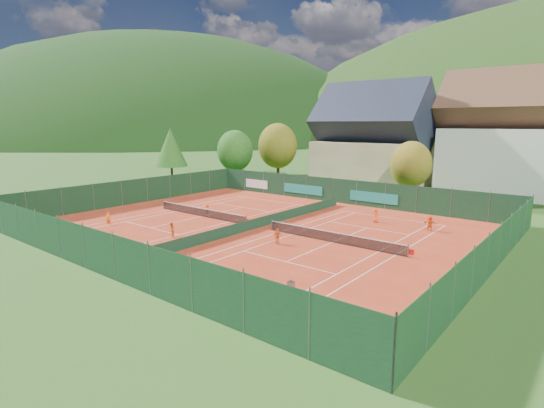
{
  "coord_description": "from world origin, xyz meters",
  "views": [
    {
      "loc": [
        25.26,
        -29.57,
        9.69
      ],
      "look_at": [
        0.0,
        2.0,
        2.0
      ],
      "focal_mm": 28.0,
      "sensor_mm": 36.0,
      "label": 1
    }
  ],
  "objects_px": {
    "chalet": "(373,144)",
    "player_left_near": "(108,219)",
    "player_left_far": "(207,210)",
    "player_right_far_b": "(430,224)",
    "player_left_mid": "(171,230)",
    "hotel_block_a": "(525,141)",
    "ball_hopper": "(291,284)",
    "player_right_far_a": "(376,216)",
    "player_right_near": "(277,236)"
  },
  "relations": [
    {
      "from": "player_left_far",
      "to": "chalet",
      "type": "bearing_deg",
      "value": -80.71
    },
    {
      "from": "ball_hopper",
      "to": "player_left_near",
      "type": "height_order",
      "value": "player_left_near"
    },
    {
      "from": "chalet",
      "to": "player_right_far_b",
      "type": "relative_size",
      "value": 11.65
    },
    {
      "from": "player_right_far_a",
      "to": "player_right_far_b",
      "type": "xyz_separation_m",
      "value": [
        5.35,
        -0.05,
        -0.0
      ]
    },
    {
      "from": "ball_hopper",
      "to": "player_left_mid",
      "type": "height_order",
      "value": "player_left_mid"
    },
    {
      "from": "ball_hopper",
      "to": "player_left_near",
      "type": "xyz_separation_m",
      "value": [
        -23.65,
        2.46,
        0.1
      ]
    },
    {
      "from": "ball_hopper",
      "to": "player_right_near",
      "type": "bearing_deg",
      "value": 132.51
    },
    {
      "from": "player_left_mid",
      "to": "ball_hopper",
      "type": "bearing_deg",
      "value": 22.96
    },
    {
      "from": "hotel_block_a",
      "to": "player_right_far_a",
      "type": "height_order",
      "value": "hotel_block_a"
    },
    {
      "from": "player_left_far",
      "to": "player_right_near",
      "type": "xyz_separation_m",
      "value": [
        12.44,
        -3.85,
        0.04
      ]
    },
    {
      "from": "hotel_block_a",
      "to": "chalet",
      "type": "bearing_deg",
      "value": -162.47
    },
    {
      "from": "player_left_near",
      "to": "player_right_far_b",
      "type": "height_order",
      "value": "player_right_far_b"
    },
    {
      "from": "hotel_block_a",
      "to": "player_right_near",
      "type": "bearing_deg",
      "value": -106.03
    },
    {
      "from": "player_right_near",
      "to": "player_right_far_b",
      "type": "relative_size",
      "value": 0.94
    },
    {
      "from": "player_left_mid",
      "to": "player_right_far_b",
      "type": "distance_m",
      "value": 23.26
    },
    {
      "from": "player_left_far",
      "to": "player_right_far_a",
      "type": "height_order",
      "value": "player_right_far_a"
    },
    {
      "from": "chalet",
      "to": "player_left_mid",
      "type": "xyz_separation_m",
      "value": [
        -0.75,
        -37.24,
        -5.98
      ]
    },
    {
      "from": "player_right_far_b",
      "to": "player_right_far_a",
      "type": "bearing_deg",
      "value": -2.54
    },
    {
      "from": "chalet",
      "to": "player_right_far_a",
      "type": "height_order",
      "value": "chalet"
    },
    {
      "from": "chalet",
      "to": "player_right_far_a",
      "type": "xyz_separation_m",
      "value": [
        10.63,
        -21.03,
        -5.93
      ]
    },
    {
      "from": "player_left_mid",
      "to": "player_right_far_b",
      "type": "height_order",
      "value": "player_right_far_b"
    },
    {
      "from": "chalet",
      "to": "player_right_far_b",
      "type": "bearing_deg",
      "value": -52.83
    },
    {
      "from": "chalet",
      "to": "player_left_near",
      "type": "distance_m",
      "value": 39.77
    },
    {
      "from": "player_left_mid",
      "to": "player_right_far_a",
      "type": "xyz_separation_m",
      "value": [
        11.38,
        16.21,
        0.05
      ]
    },
    {
      "from": "ball_hopper",
      "to": "player_left_far",
      "type": "bearing_deg",
      "value": 149.57
    },
    {
      "from": "player_left_near",
      "to": "player_right_far_a",
      "type": "relative_size",
      "value": 0.94
    },
    {
      "from": "chalet",
      "to": "player_left_near",
      "type": "height_order",
      "value": "chalet"
    },
    {
      "from": "player_left_far",
      "to": "player_right_far_a",
      "type": "relative_size",
      "value": 0.89
    },
    {
      "from": "chalet",
      "to": "hotel_block_a",
      "type": "bearing_deg",
      "value": 17.53
    },
    {
      "from": "chalet",
      "to": "player_right_far_b",
      "type": "distance_m",
      "value": 27.11
    },
    {
      "from": "player_right_near",
      "to": "player_right_far_a",
      "type": "distance_m",
      "value": 12.54
    },
    {
      "from": "player_left_near",
      "to": "hotel_block_a",
      "type": "bearing_deg",
      "value": 18.81
    },
    {
      "from": "ball_hopper",
      "to": "player_left_near",
      "type": "distance_m",
      "value": 23.78
    },
    {
      "from": "player_right_far_b",
      "to": "player_left_mid",
      "type": "bearing_deg",
      "value": 41.97
    },
    {
      "from": "chalet",
      "to": "player_left_near",
      "type": "bearing_deg",
      "value": -103.31
    },
    {
      "from": "player_left_mid",
      "to": "player_left_far",
      "type": "height_order",
      "value": "player_left_mid"
    },
    {
      "from": "chalet",
      "to": "hotel_block_a",
      "type": "relative_size",
      "value": 0.75
    },
    {
      "from": "player_left_far",
      "to": "player_right_far_b",
      "type": "xyz_separation_m",
      "value": [
        20.69,
        8.31,
        0.08
      ]
    },
    {
      "from": "chalet",
      "to": "player_right_far_a",
      "type": "distance_m",
      "value": 24.3
    },
    {
      "from": "hotel_block_a",
      "to": "ball_hopper",
      "type": "height_order",
      "value": "hotel_block_a"
    },
    {
      "from": "hotel_block_a",
      "to": "player_left_near",
      "type": "xyz_separation_m",
      "value": [
        -28.05,
        -44.26,
        -6.73
      ]
    },
    {
      "from": "player_left_far",
      "to": "player_right_near",
      "type": "height_order",
      "value": "player_right_near"
    },
    {
      "from": "player_left_far",
      "to": "player_right_far_b",
      "type": "distance_m",
      "value": 22.29
    },
    {
      "from": "player_left_far",
      "to": "player_right_far_a",
      "type": "distance_m",
      "value": 17.46
    },
    {
      "from": "ball_hopper",
      "to": "player_right_near",
      "type": "distance_m",
      "value": 10.16
    },
    {
      "from": "player_left_mid",
      "to": "hotel_block_a",
      "type": "bearing_deg",
      "value": 101.21
    },
    {
      "from": "ball_hopper",
      "to": "player_left_far",
      "type": "relative_size",
      "value": 0.65
    },
    {
      "from": "hotel_block_a",
      "to": "player_right_near",
      "type": "distance_m",
      "value": 41.37
    },
    {
      "from": "player_left_near",
      "to": "player_right_far_b",
      "type": "xyz_separation_m",
      "value": [
        25.04,
        17.18,
        0.04
      ]
    },
    {
      "from": "player_right_near",
      "to": "player_left_mid",
      "type": "bearing_deg",
      "value": 141.52
    }
  ]
}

